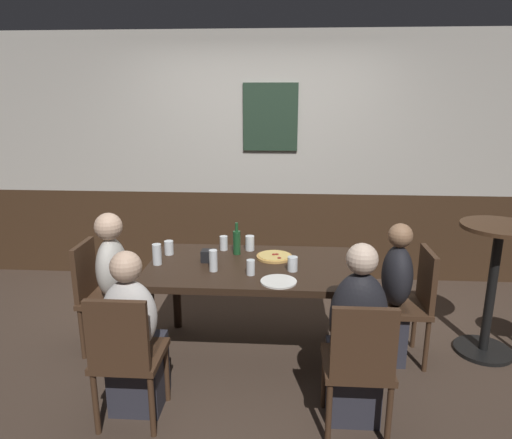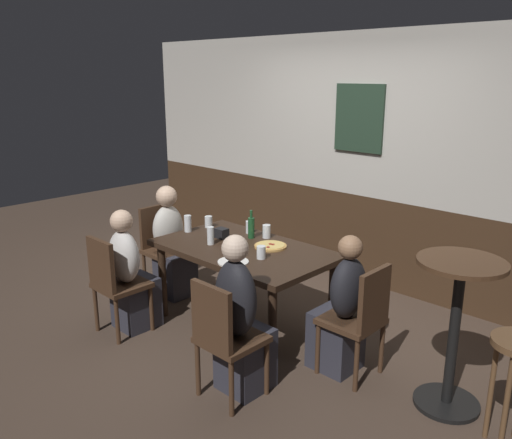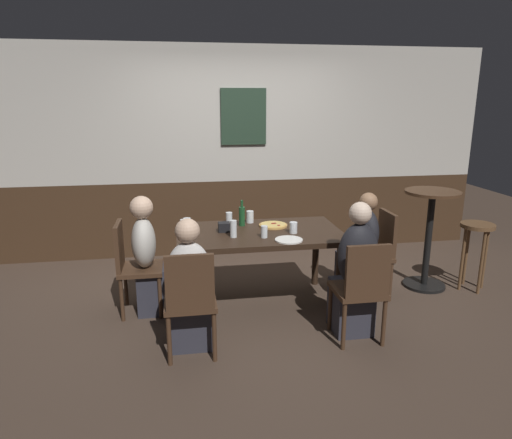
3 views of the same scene
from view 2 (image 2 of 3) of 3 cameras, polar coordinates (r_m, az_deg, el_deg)
name	(u,v)px [view 2 (image 2 of 3)]	position (r m, az deg, el deg)	size (l,w,h in m)	color
ground_plane	(244,325)	(4.80, -1.29, -11.42)	(12.00, 12.00, 0.00)	#423328
wall_back	(354,160)	(5.63, 10.68, 6.37)	(6.40, 0.13, 2.60)	#3D2819
dining_table	(244,256)	(4.54, -1.34, -4.03)	(1.56, 0.92, 0.74)	black
chair_head_west	(162,244)	(5.46, -10.22, -2.62)	(0.40, 0.40, 0.88)	#422B1C
chair_right_near	(224,334)	(3.60, -3.55, -12.41)	(0.40, 0.40, 0.88)	#422B1C
chair_head_east	(360,316)	(3.91, 11.34, -10.27)	(0.40, 0.40, 0.88)	#422B1C
chair_left_near	(114,280)	(4.61, -15.28, -6.42)	(0.40, 0.40, 0.88)	#422B1C
person_head_west	(172,249)	(5.35, -9.18, -3.20)	(0.37, 0.34, 1.12)	#2D2D38
person_right_near	(241,327)	(3.70, -1.67, -11.64)	(0.34, 0.37, 1.17)	#2D2D38
person_head_east	(341,315)	(4.01, 9.29, -10.21)	(0.37, 0.34, 1.08)	#2D2D38
person_left_near	(131,279)	(4.71, -13.53, -6.35)	(0.34, 0.37, 1.09)	#2D2D38
pizza	(270,246)	(4.51, 1.59, -2.89)	(0.28, 0.28, 0.03)	tan
beer_glass_half	(209,223)	(5.10, -5.20, -0.33)	(0.07, 0.07, 0.11)	silver
tumbler_short	(227,247)	(4.36, -3.15, -3.05)	(0.06, 0.06, 0.11)	silver
highball_clear	(211,236)	(4.58, -4.99, -1.83)	(0.06, 0.06, 0.16)	silver
pint_glass_stout	(261,253)	(4.23, 0.57, -3.68)	(0.07, 0.07, 0.11)	silver
tumbler_water	(188,224)	(4.98, -7.45, -0.53)	(0.07, 0.07, 0.16)	silver
beer_glass_tall	(249,228)	(4.89, -0.74, -0.92)	(0.07, 0.07, 0.12)	silver
pint_glass_amber	(267,232)	(4.75, 1.16, -1.40)	(0.07, 0.07, 0.12)	silver
beer_bottle_green	(251,227)	(4.73, -0.53, -0.84)	(0.06, 0.06, 0.26)	#194723
plate_white_large	(233,262)	(4.16, -2.51, -4.64)	(0.25, 0.25, 0.01)	white
condiment_caddy	(222,233)	(4.76, -3.77, -1.49)	(0.11, 0.09, 0.09)	black
side_bar_table	(455,323)	(3.71, 20.91, -10.49)	(0.56, 0.56, 1.05)	black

